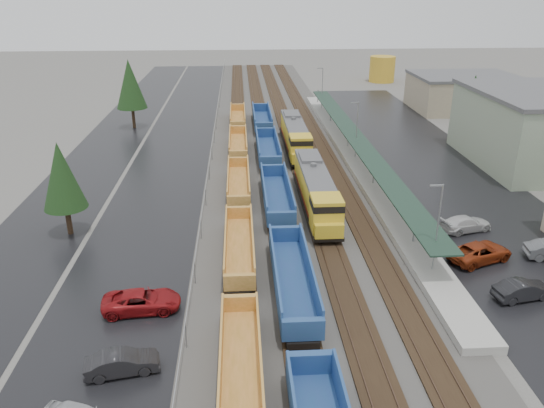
{
  "coord_description": "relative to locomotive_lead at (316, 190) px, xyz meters",
  "views": [
    {
      "loc": [
        -5.73,
        -16.49,
        21.99
      ],
      "look_at": [
        -2.74,
        31.3,
        2.0
      ],
      "focal_mm": 35.0,
      "sensor_mm": 36.0,
      "label": 1
    }
  ],
  "objects": [
    {
      "name": "ballast_strip",
      "position": [
        -2.0,
        26.0,
        -2.23
      ],
      "size": [
        20.0,
        160.0,
        0.08
      ],
      "primitive_type": "cube",
      "color": "#302D2B",
      "rests_on": "ground"
    },
    {
      "name": "trackbed",
      "position": [
        -2.0,
        26.0,
        -2.11
      ],
      "size": [
        14.6,
        160.0,
        0.22
      ],
      "color": "black",
      "rests_on": "ground"
    },
    {
      "name": "west_parking_lot",
      "position": [
        -17.0,
        26.0,
        -2.26
      ],
      "size": [
        10.0,
        160.0,
        0.02
      ],
      "primitive_type": "cube",
      "color": "black",
      "rests_on": "ground"
    },
    {
      "name": "west_road",
      "position": [
        -27.0,
        26.0,
        -2.26
      ],
      "size": [
        9.0,
        160.0,
        0.02
      ],
      "primitive_type": "cube",
      "color": "black",
      "rests_on": "ground"
    },
    {
      "name": "east_commuter_lot",
      "position": [
        17.0,
        16.0,
        -2.26
      ],
      "size": [
        16.0,
        100.0,
        0.02
      ],
      "primitive_type": "cube",
      "color": "black",
      "rests_on": "ground"
    },
    {
      "name": "station_platform",
      "position": [
        7.5,
        16.01,
        -1.53
      ],
      "size": [
        3.0,
        80.0,
        8.0
      ],
      "color": "#9E9B93",
      "rests_on": "ground"
    },
    {
      "name": "chainlink_fence",
      "position": [
        -11.5,
        24.44,
        -0.66
      ],
      "size": [
        0.08,
        160.04,
        2.02
      ],
      "color": "gray",
      "rests_on": "ground"
    },
    {
      "name": "distant_hills",
      "position": [
        42.79,
        176.68,
        -2.27
      ],
      "size": [
        301.0,
        140.0,
        25.2
      ],
      "color": "#505F4A",
      "rests_on": "ground"
    },
    {
      "name": "tree_west_near",
      "position": [
        -24.0,
        -4.0,
        3.55
      ],
      "size": [
        3.96,
        3.96,
        9.0
      ],
      "color": "#332316",
      "rests_on": "ground"
    },
    {
      "name": "tree_west_far",
      "position": [
        -25.0,
        36.0,
        4.86
      ],
      "size": [
        4.84,
        4.84,
        11.0
      ],
      "color": "#332316",
      "rests_on": "ground"
    },
    {
      "name": "tree_east",
      "position": [
        26.0,
        24.0,
        4.21
      ],
      "size": [
        4.4,
        4.4,
        10.0
      ],
      "color": "#332316",
      "rests_on": "ground"
    },
    {
      "name": "locomotive_lead",
      "position": [
        0.0,
        0.0,
        0.0
      ],
      "size": [
        2.83,
        18.62,
        4.22
      ],
      "color": "black",
      "rests_on": "ground"
    },
    {
      "name": "locomotive_trail",
      "position": [
        0.0,
        21.0,
        0.0
      ],
      "size": [
        2.83,
        18.62,
        4.22
      ],
      "color": "black",
      "rests_on": "ground"
    },
    {
      "name": "well_string_yellow",
      "position": [
        -8.0,
        -2.0,
        -1.16
      ],
      "size": [
        2.45,
        92.28,
        2.17
      ],
      "color": "#A97D2E",
      "rests_on": "ground"
    },
    {
      "name": "well_string_blue",
      "position": [
        -4.0,
        -7.16,
        -1.04
      ],
      "size": [
        2.81,
        100.26,
        2.49
      ],
      "color": "navy",
      "rests_on": "ground"
    },
    {
      "name": "storage_tank",
      "position": [
        26.7,
        77.07,
        0.73
      ],
      "size": [
        5.98,
        5.98,
        5.98
      ],
      "primitive_type": "cylinder",
      "color": "gold",
      "rests_on": "ground"
    },
    {
      "name": "parked_car_west_b",
      "position": [
        -15.18,
        -24.09,
        -1.53
      ],
      "size": [
        2.41,
        4.68,
        1.47
      ],
      "primitive_type": "imported",
      "rotation": [
        0.0,
        0.0,
        1.77
      ],
      "color": "black",
      "rests_on": "ground"
    },
    {
      "name": "parked_car_west_c",
      "position": [
        -15.1,
        -17.38,
        -1.49
      ],
      "size": [
        3.07,
        5.79,
        1.55
      ],
      "primitive_type": "imported",
      "rotation": [
        0.0,
        0.0,
        1.66
      ],
      "color": "maroon",
      "rests_on": "ground"
    },
    {
      "name": "parked_car_east_a",
      "position": [
        13.2,
        -17.6,
        -1.52
      ],
      "size": [
        2.43,
        4.76,
        1.5
      ],
      "primitive_type": "imported",
      "rotation": [
        0.0,
        0.0,
        1.76
      ],
      "color": "black",
      "rests_on": "ground"
    },
    {
      "name": "parked_car_east_b",
      "position": [
        12.48,
        -11.6,
        -1.46
      ],
      "size": [
        4.57,
        6.35,
        1.61
      ],
      "primitive_type": "imported",
      "rotation": [
        0.0,
        0.0,
        1.94
      ],
      "color": "maroon",
      "rests_on": "ground"
    },
    {
      "name": "parked_car_east_c",
      "position": [
        13.64,
        -5.77,
        -1.53
      ],
      "size": [
        3.35,
        5.48,
        1.48
      ],
      "primitive_type": "imported",
      "rotation": [
        0.0,
        0.0,
        1.84
      ],
      "color": "silver",
      "rests_on": "ground"
    }
  ]
}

